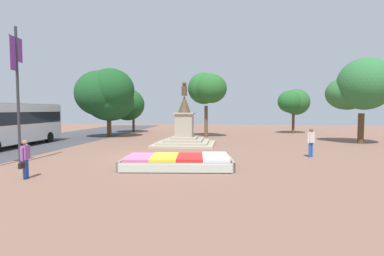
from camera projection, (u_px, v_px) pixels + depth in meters
name	position (u px, v px, depth m)	size (l,w,h in m)	color
ground_plane	(152.00, 158.00, 17.25)	(79.38, 79.38, 0.00)	brown
flower_planter	(178.00, 162.00, 14.49)	(5.53, 3.23, 0.62)	#38281C
statue_monument	(184.00, 133.00, 23.62)	(4.69, 4.69, 4.99)	#A09681
banner_pole	(17.00, 87.00, 15.61)	(0.26, 1.34, 7.10)	#2D2D33
city_bus	(8.00, 122.00, 22.07)	(2.91, 10.64, 3.26)	silver
pedestrian_with_handbag	(25.00, 157.00, 12.11)	(0.27, 0.73, 1.59)	#264CA5
pedestrian_near_planter	(311.00, 140.00, 17.61)	(0.48, 0.40, 1.72)	#264CA5
kerb_bollard_mid_a	(27.00, 151.00, 17.06)	(0.17, 0.17, 0.84)	slate
park_tree_far_left	(128.00, 105.00, 36.50)	(4.11, 4.30, 5.34)	#4C3823
park_tree_behind_statue	(360.00, 87.00, 24.57)	(4.88, 5.00, 7.00)	#4C3823
park_tree_far_right	(207.00, 89.00, 30.58)	(4.03, 4.14, 6.62)	brown
park_tree_street_side	(107.00, 95.00, 30.18)	(5.87, 5.87, 6.92)	#4C3823
park_tree_mid_canopy	(294.00, 102.00, 35.18)	(3.84, 3.81, 5.24)	#4C3823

